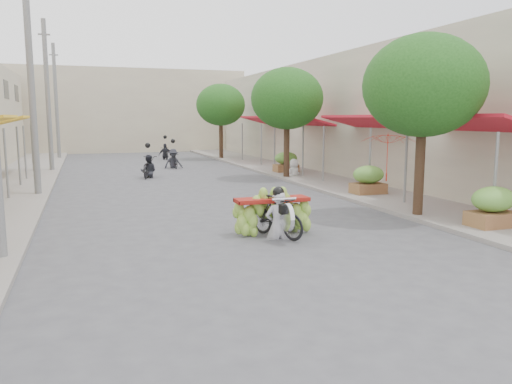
# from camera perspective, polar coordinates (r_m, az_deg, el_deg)

# --- Properties ---
(ground) EXTENTS (120.00, 120.00, 0.00)m
(ground) POSITION_cam_1_polar(r_m,az_deg,el_deg) (9.25, 5.71, -9.85)
(ground) COLOR #505055
(ground) RESTS_ON ground
(sidewalk_left) EXTENTS (4.00, 60.00, 0.12)m
(sidewalk_left) POSITION_cam_1_polar(r_m,az_deg,el_deg) (23.38, -26.95, 0.56)
(sidewalk_left) COLOR gray
(sidewalk_left) RESTS_ON ground
(sidewalk_right) EXTENTS (4.00, 60.00, 0.12)m
(sidewalk_right) POSITION_cam_1_polar(r_m,az_deg,el_deg) (25.50, 5.95, 2.03)
(sidewalk_right) COLOR gray
(sidewalk_right) RESTS_ON ground
(shophouse_row_right) EXTENTS (9.77, 40.00, 6.00)m
(shophouse_row_right) POSITION_cam_1_polar(r_m,az_deg,el_deg) (27.00, 16.72, 8.33)
(shophouse_row_right) COLOR #B9B099
(shophouse_row_right) RESTS_ON ground
(far_building) EXTENTS (20.00, 6.00, 7.00)m
(far_building) POSITION_cam_1_polar(r_m,az_deg,el_deg) (46.12, -14.57, 8.95)
(far_building) COLOR #C1B498
(far_building) RESTS_ON ground
(utility_pole_mid) EXTENTS (0.60, 0.24, 8.00)m
(utility_pole_mid) POSITION_cam_1_polar(r_m,az_deg,el_deg) (20.07, -24.29, 10.95)
(utility_pole_mid) COLOR slate
(utility_pole_mid) RESTS_ON ground
(utility_pole_far) EXTENTS (0.60, 0.24, 8.00)m
(utility_pole_far) POSITION_cam_1_polar(r_m,az_deg,el_deg) (29.04, -22.70, 10.05)
(utility_pole_far) COLOR slate
(utility_pole_far) RESTS_ON ground
(utility_pole_back) EXTENTS (0.60, 0.24, 8.00)m
(utility_pole_back) POSITION_cam_1_polar(r_m,az_deg,el_deg) (38.02, -21.87, 9.57)
(utility_pole_back) COLOR slate
(utility_pole_back) RESTS_ON ground
(street_tree_near) EXTENTS (3.40, 3.40, 5.25)m
(street_tree_near) POSITION_cam_1_polar(r_m,az_deg,el_deg) (15.06, 18.60, 11.39)
(street_tree_near) COLOR #3A2719
(street_tree_near) RESTS_ON ground
(street_tree_mid) EXTENTS (3.40, 3.40, 5.25)m
(street_tree_mid) POSITION_cam_1_polar(r_m,az_deg,el_deg) (23.80, 3.56, 10.58)
(street_tree_mid) COLOR #3A2719
(street_tree_mid) RESTS_ON ground
(street_tree_far) EXTENTS (3.40, 3.40, 5.25)m
(street_tree_far) POSITION_cam_1_polar(r_m,az_deg,el_deg) (35.18, -4.06, 9.89)
(street_tree_far) COLOR #3A2719
(street_tree_far) RESTS_ON ground
(produce_crate_near) EXTENTS (1.20, 0.88, 1.16)m
(produce_crate_near) POSITION_cam_1_polar(r_m,az_deg,el_deg) (14.22, 25.48, -1.21)
(produce_crate_near) COLOR brown
(produce_crate_near) RESTS_ON ground
(produce_crate_mid) EXTENTS (1.20, 0.88, 1.16)m
(produce_crate_mid) POSITION_cam_1_polar(r_m,az_deg,el_deg) (18.92, 12.72, 1.62)
(produce_crate_mid) COLOR brown
(produce_crate_mid) RESTS_ON ground
(produce_crate_far) EXTENTS (1.20, 0.88, 1.16)m
(produce_crate_far) POSITION_cam_1_polar(r_m,az_deg,el_deg) (26.03, 3.44, 3.63)
(produce_crate_far) COLOR brown
(produce_crate_far) RESTS_ON ground
(banana_motorbike) EXTENTS (2.20, 1.88, 2.13)m
(banana_motorbike) POSITION_cam_1_polar(r_m,az_deg,el_deg) (12.27, 2.22, -1.85)
(banana_motorbike) COLOR black
(banana_motorbike) RESTS_ON ground
(market_umbrella) EXTENTS (1.88, 1.88, 1.67)m
(market_umbrella) POSITION_cam_1_polar(r_m,az_deg,el_deg) (17.37, 14.96, 6.64)
(market_umbrella) COLOR red
(market_umbrella) RESTS_ON ground
(pedestrian) EXTENTS (0.90, 0.74, 1.58)m
(pedestrian) POSITION_cam_1_polar(r_m,az_deg,el_deg) (24.61, 4.39, 3.80)
(pedestrian) COLOR white
(pedestrian) RESTS_ON ground
(bg_motorbike_a) EXTENTS (1.23, 1.93, 1.95)m
(bg_motorbike_a) POSITION_cam_1_polar(r_m,az_deg,el_deg) (24.91, -12.22, 3.26)
(bg_motorbike_a) COLOR black
(bg_motorbike_a) RESTS_ON ground
(bg_motorbike_b) EXTENTS (1.12, 1.58, 1.95)m
(bg_motorbike_b) POSITION_cam_1_polar(r_m,az_deg,el_deg) (29.32, -9.45, 4.39)
(bg_motorbike_b) COLOR black
(bg_motorbike_b) RESTS_ON ground
(bg_motorbike_c) EXTENTS (0.97, 1.46, 1.95)m
(bg_motorbike_c) POSITION_cam_1_polar(r_m,az_deg,el_deg) (35.62, -10.32, 5.00)
(bg_motorbike_c) COLOR black
(bg_motorbike_c) RESTS_ON ground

